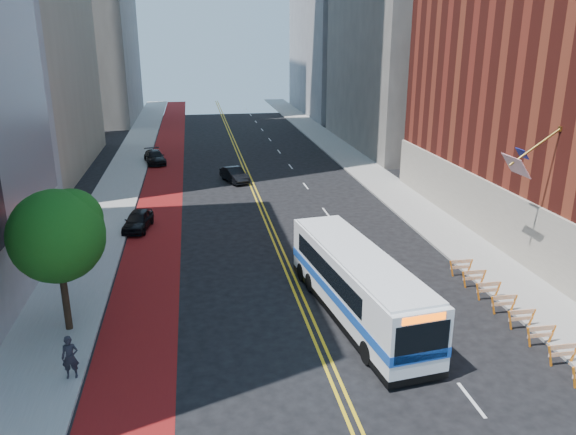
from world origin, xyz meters
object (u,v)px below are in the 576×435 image
(car_b, at_px, (234,175))
(pedestrian, at_px, (70,357))
(transit_bus, at_px, (357,283))
(car_c, at_px, (155,157))
(street_tree, at_px, (58,232))
(car_a, at_px, (138,220))

(car_b, bearing_deg, pedestrian, -124.60)
(transit_bus, relative_size, car_c, 2.63)
(transit_bus, bearing_deg, street_tree, 169.40)
(street_tree, height_order, pedestrian, street_tree)
(pedestrian, bearing_deg, street_tree, 100.66)
(transit_bus, height_order, car_b, transit_bus)
(street_tree, height_order, car_a, street_tree)
(car_b, relative_size, car_c, 0.87)
(transit_bus, height_order, pedestrian, transit_bus)
(car_c, distance_m, pedestrian, 40.09)
(street_tree, relative_size, car_b, 1.63)
(car_b, height_order, pedestrian, pedestrian)
(street_tree, height_order, transit_bus, street_tree)
(street_tree, relative_size, car_a, 1.69)
(street_tree, distance_m, pedestrian, 5.73)
(transit_bus, bearing_deg, pedestrian, -172.46)
(street_tree, xyz_separation_m, transit_bus, (13.56, -0.80, -3.16))
(car_c, bearing_deg, transit_bus, -83.45)
(street_tree, distance_m, transit_bus, 13.95)
(car_c, bearing_deg, car_b, -61.12)
(car_a, bearing_deg, car_c, 99.77)
(street_tree, distance_m, car_a, 14.96)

